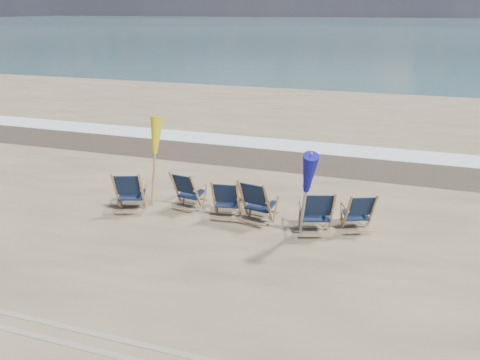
{
  "coord_description": "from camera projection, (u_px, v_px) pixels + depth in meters",
  "views": [
    {
      "loc": [
        2.93,
        -6.8,
        4.39
      ],
      "look_at": [
        0.0,
        2.2,
        0.9
      ],
      "focal_mm": 35.0,
      "sensor_mm": 36.0,
      "label": 1
    }
  ],
  "objects": [
    {
      "name": "beach_chair_5",
      "position": [
        372.0,
        213.0,
        9.53
      ],
      "size": [
        0.8,
        0.84,
        0.93
      ],
      "primitive_type": null,
      "rotation": [
        0.0,
        0.0,
        3.52
      ],
      "color": "#121C35",
      "rests_on": "ground"
    },
    {
      "name": "surf_foam",
      "position": [
        296.0,
        146.0,
        15.84
      ],
      "size": [
        200.0,
        1.4,
        0.01
      ],
      "primitive_type": "cube",
      "color": "silver",
      "rests_on": "ground"
    },
    {
      "name": "ocean",
      "position": [
        388.0,
        26.0,
        122.64
      ],
      "size": [
        400.0,
        400.0,
        0.0
      ],
      "primitive_type": "plane",
      "color": "#3A5C60",
      "rests_on": "ground"
    },
    {
      "name": "umbrella_yellow",
      "position": [
        153.0,
        140.0,
        10.67
      ],
      "size": [
        0.3,
        0.3,
        2.07
      ],
      "color": "#A17448",
      "rests_on": "ground"
    },
    {
      "name": "beach_chair_1",
      "position": [
        196.0,
        193.0,
        10.5
      ],
      "size": [
        0.72,
        0.79,
        0.98
      ],
      "primitive_type": null,
      "rotation": [
        0.0,
        0.0,
        3.0
      ],
      "color": "#121C35",
      "rests_on": "ground"
    },
    {
      "name": "beach_chair_2",
      "position": [
        238.0,
        201.0,
        10.06
      ],
      "size": [
        0.71,
        0.78,
        0.97
      ],
      "primitive_type": null,
      "rotation": [
        0.0,
        0.0,
        3.28
      ],
      "color": "#121C35",
      "rests_on": "ground"
    },
    {
      "name": "beach_chair_0",
      "position": [
        142.0,
        192.0,
        10.43
      ],
      "size": [
        0.88,
        0.93,
        1.05
      ],
      "primitive_type": null,
      "rotation": [
        0.0,
        0.0,
        3.46
      ],
      "color": "#121C35",
      "rests_on": "ground"
    },
    {
      "name": "beach_chair_4",
      "position": [
        332.0,
        213.0,
        9.35
      ],
      "size": [
        0.87,
        0.93,
        1.06
      ],
      "primitive_type": null,
      "rotation": [
        0.0,
        0.0,
        3.45
      ],
      "color": "#121C35",
      "rests_on": "ground"
    },
    {
      "name": "wet_sand_strip",
      "position": [
        286.0,
        158.0,
        14.5
      ],
      "size": [
        200.0,
        2.6,
        0.0
      ],
      "primitive_type": "cube",
      "color": "#42362A",
      "rests_on": "ground"
    },
    {
      "name": "umbrella_blue",
      "position": [
        306.0,
        169.0,
        8.82
      ],
      "size": [
        0.3,
        0.3,
        2.05
      ],
      "color": "#A5A5AD",
      "rests_on": "ground"
    },
    {
      "name": "beach_chair_3",
      "position": [
        268.0,
        205.0,
        9.75
      ],
      "size": [
        0.81,
        0.88,
        1.06
      ],
      "primitive_type": null,
      "rotation": [
        0.0,
        0.0,
        2.96
      ],
      "color": "#121C35",
      "rests_on": "ground"
    }
  ]
}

